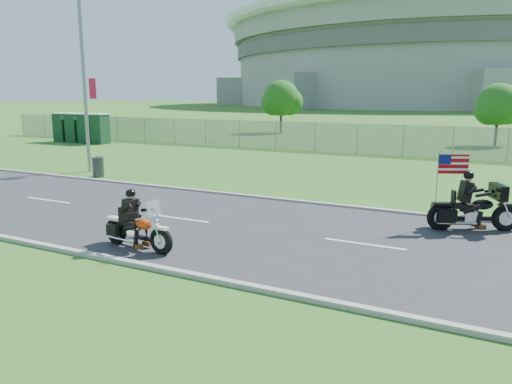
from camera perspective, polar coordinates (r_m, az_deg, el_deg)
The scene contains 16 objects.
ground at distance 15.11m, azimuth -2.57°, elevation -4.05°, with size 420.00×420.00×0.00m, color #30571B.
road at distance 15.11m, azimuth -2.57°, elevation -3.97°, with size 120.00×8.00×0.04m, color #28282B.
curb_north at distance 18.62m, azimuth 3.66°, elevation -0.98°, with size 120.00×0.18×0.12m, color #9E9B93.
curb_south at distance 11.92m, azimuth -12.43°, elevation -8.29°, with size 120.00×0.18×0.12m, color #9E9B93.
fence at distance 34.99m, azimuth 6.75°, elevation 6.27°, with size 60.00×0.03×2.00m, color gray.
stadium at distance 185.01m, azimuth 19.47°, elevation 14.21°, with size 140.40×140.40×29.20m.
streetlight at distance 27.01m, azimuth -18.83°, elevation 14.18°, with size 0.90×2.46×10.00m.
porta_toilet_a at distance 41.76m, azimuth -17.39°, elevation 6.84°, with size 1.10×1.10×2.30m, color #11371D.
porta_toilet_b at distance 42.75m, azimuth -18.73°, elevation 6.85°, with size 1.10×1.10×2.30m, color #11371D.
porta_toilet_c at distance 43.77m, azimuth -20.02°, elevation 6.86°, with size 1.10×1.10×2.30m, color #11371D.
porta_toilet_d at distance 44.80m, azimuth -21.24°, elevation 6.86°, with size 1.10×1.10×2.30m, color #11371D.
tree_fence_near at distance 42.69m, azimuth 26.02°, elevation 8.77°, with size 3.52×3.28×4.75m.
tree_fence_mid at distance 51.27m, azimuth 2.95°, elevation 10.47°, with size 3.96×3.69×5.30m.
motorcycle_lead at distance 13.23m, azimuth -13.49°, elevation -4.32°, with size 2.36×0.71×1.59m.
motorcycle_follow at distance 15.85m, azimuth 23.57°, elevation -2.00°, with size 2.51×1.42×2.23m.
trash_can at distance 25.24m, azimuth -17.59°, elevation 2.70°, with size 0.54×0.54×0.93m, color #3D3D42.
Camera 1 is at (7.30, -12.62, 3.98)m, focal length 35.00 mm.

